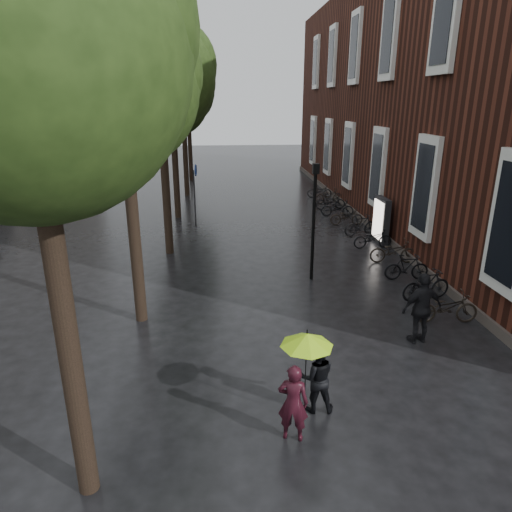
{
  "coord_description": "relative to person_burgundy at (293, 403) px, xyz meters",
  "views": [
    {
      "loc": [
        -1.78,
        -4.93,
        5.92
      ],
      "look_at": [
        -0.81,
        7.3,
        1.72
      ],
      "focal_mm": 32.0,
      "sensor_mm": 36.0,
      "label": 1
    }
  ],
  "objects": [
    {
      "name": "street_trees",
      "position": [
        -3.43,
        14.02,
        5.57
      ],
      "size": [
        4.33,
        34.03,
        8.91
      ],
      "color": "black",
      "rests_on": "ground"
    },
    {
      "name": "parked_bicycles",
      "position": [
        5.12,
        12.95,
        -0.31
      ],
      "size": [
        2.11,
        18.13,
        1.0
      ],
      "color": "black",
      "rests_on": "ground"
    },
    {
      "name": "person_black",
      "position": [
        0.59,
        0.78,
        -0.01
      ],
      "size": [
        0.76,
        0.61,
        1.51
      ],
      "primitive_type": "imported",
      "rotation": [
        0.0,
        0.0,
        3.09
      ],
      "color": "black",
      "rests_on": "ground"
    },
    {
      "name": "person_burgundy",
      "position": [
        0.0,
        0.0,
        0.0
      ],
      "size": [
        0.64,
        0.5,
        1.53
      ],
      "primitive_type": "imported",
      "rotation": [
        0.0,
        0.0,
        2.88
      ],
      "color": "#320E18",
      "rests_on": "ground"
    },
    {
      "name": "brick_building",
      "position": [
        11.03,
        17.57,
        5.23
      ],
      "size": [
        10.2,
        33.2,
        12.0
      ],
      "color": "#38160F",
      "rests_on": "ground"
    },
    {
      "name": "lime_umbrella",
      "position": [
        0.3,
        0.47,
        1.0
      ],
      "size": [
        1.0,
        1.0,
        1.48
      ],
      "rotation": [
        0.0,
        0.0,
        0.43
      ],
      "color": "black",
      "rests_on": "ground"
    },
    {
      "name": "pedestrian_walking",
      "position": [
        3.79,
        3.27,
        0.17
      ],
      "size": [
        1.17,
        0.67,
        1.88
      ],
      "primitive_type": "imported",
      "rotation": [
        0.0,
        0.0,
        3.35
      ],
      "color": "black",
      "rests_on": "ground"
    },
    {
      "name": "lamp_post",
      "position": [
        1.88,
        7.79,
        1.66
      ],
      "size": [
        0.21,
        0.21,
        3.99
      ],
      "rotation": [
        0.0,
        0.0,
        0.13
      ],
      "color": "black",
      "rests_on": "ground"
    },
    {
      "name": "ad_lightbox",
      "position": [
        5.66,
        11.75,
        0.24
      ],
      "size": [
        0.3,
        1.33,
        2.0
      ],
      "rotation": [
        0.0,
        0.0,
        0.01
      ],
      "color": "black",
      "rests_on": "ground"
    },
    {
      "name": "cycle_sign",
      "position": [
        -2.41,
        15.27,
        1.23
      ],
      "size": [
        0.16,
        0.55,
        3.02
      ],
      "rotation": [
        0.0,
        0.0,
        -0.11
      ],
      "color": "#262628",
      "rests_on": "ground"
    }
  ]
}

